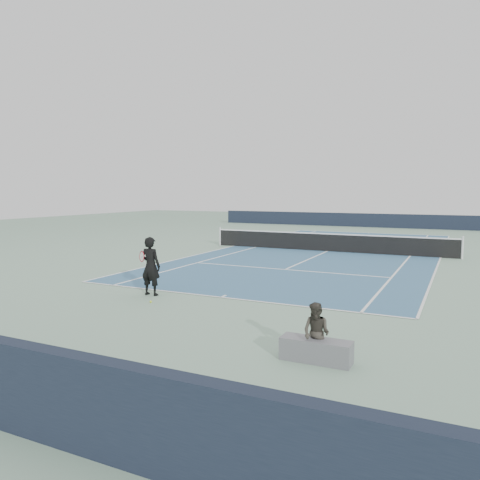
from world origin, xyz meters
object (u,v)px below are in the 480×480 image
at_px(spectator_bench, 316,341).
at_px(tennis_net, 328,242).
at_px(tennis_player, 150,266).
at_px(tennis_ball, 151,302).

bearing_deg(spectator_bench, tennis_net, 104.44).
bearing_deg(tennis_player, spectator_bench, -27.74).
height_order(tennis_net, spectator_bench, spectator_bench).
relative_size(tennis_net, tennis_player, 7.20).
distance_m(tennis_net, tennis_player, 12.68).
distance_m(tennis_net, spectator_bench, 16.25).
bearing_deg(tennis_ball, tennis_player, 125.90).
bearing_deg(tennis_net, tennis_player, -99.50).
distance_m(tennis_ball, spectator_bench, 6.07).
bearing_deg(tennis_ball, spectator_bench, -23.49).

